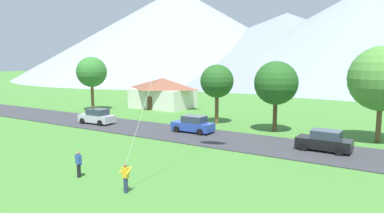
# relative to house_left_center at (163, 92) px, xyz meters

# --- Properties ---
(road_strip) EXTENTS (160.00, 6.82, 0.08)m
(road_strip) POSITION_rel_house_left_center_xyz_m (20.91, -14.53, -2.31)
(road_strip) COLOR #38383D
(road_strip) RESTS_ON ground
(mountain_far_west_ridge) EXTENTS (125.90, 125.90, 24.39)m
(mountain_far_west_ridge) POSITION_rel_house_left_center_xyz_m (-8.56, 88.81, 9.85)
(mountain_far_west_ridge) COLOR gray
(mountain_far_west_ridge) RESTS_ON ground
(mountain_central_ridge) EXTENTS (117.46, 117.46, 32.27)m
(mountain_central_ridge) POSITION_rel_house_left_center_xyz_m (23.04, 82.65, 13.79)
(mountain_central_ridge) COLOR gray
(mountain_central_ridge) RESTS_ON ground
(mountain_far_east_ridge) EXTENTS (124.93, 124.93, 35.79)m
(mountain_far_east_ridge) POSITION_rel_house_left_center_xyz_m (-50.12, 78.27, 15.54)
(mountain_far_east_ridge) COLOR #8E939E
(mountain_far_east_ridge) RESTS_ON ground
(house_left_center) EXTENTS (9.31, 6.79, 4.53)m
(house_left_center) POSITION_rel_house_left_center_xyz_m (0.00, 0.00, 0.00)
(house_left_center) COLOR silver
(house_left_center) RESTS_ON ground
(tree_near_left) EXTENTS (4.32, 4.32, 7.72)m
(tree_near_left) POSITION_rel_house_left_center_xyz_m (-6.82, -7.78, 3.18)
(tree_near_left) COLOR brown
(tree_near_left) RESTS_ON ground
(tree_center) EXTENTS (3.81, 3.81, 6.79)m
(tree_center) POSITION_rel_house_left_center_xyz_m (13.30, -7.50, 2.50)
(tree_center) COLOR brown
(tree_center) RESTS_ON ground
(tree_right_of_center) EXTENTS (5.72, 5.72, 8.55)m
(tree_right_of_center) POSITION_rel_house_left_center_xyz_m (29.91, -8.19, 3.33)
(tree_right_of_center) COLOR brown
(tree_right_of_center) RESTS_ON ground
(tree_near_right) EXTENTS (4.41, 4.41, 7.20)m
(tree_near_right) POSITION_rel_house_left_center_xyz_m (20.57, -8.58, 2.63)
(tree_near_right) COLOR #4C3823
(tree_near_right) RESTS_ON ground
(parked_car_blue_west_end) EXTENTS (4.21, 2.10, 1.68)m
(parked_car_blue_west_end) POSITION_rel_house_left_center_xyz_m (13.80, -13.47, -1.48)
(parked_car_blue_west_end) COLOR #2847A8
(parked_car_blue_west_end) RESTS_ON road_strip
(parked_car_silver_mid_west) EXTENTS (4.28, 2.22, 1.68)m
(parked_car_silver_mid_west) POSITION_rel_house_left_center_xyz_m (1.95, -15.18, -1.48)
(parked_car_silver_mid_west) COLOR #B7BCC1
(parked_car_silver_mid_west) RESTS_ON road_strip
(parked_car_black_east_end) EXTENTS (4.23, 2.15, 1.68)m
(parked_car_black_east_end) POSITION_rel_house_left_center_xyz_m (26.54, -14.07, -1.48)
(parked_car_black_east_end) COLOR black
(parked_car_black_east_end) RESTS_ON road_strip
(watcher_person) EXTENTS (0.56, 0.24, 1.68)m
(watcher_person) POSITION_rel_house_left_center_xyz_m (14.75, -28.68, -1.47)
(watcher_person) COLOR black
(watcher_person) RESTS_ON ground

